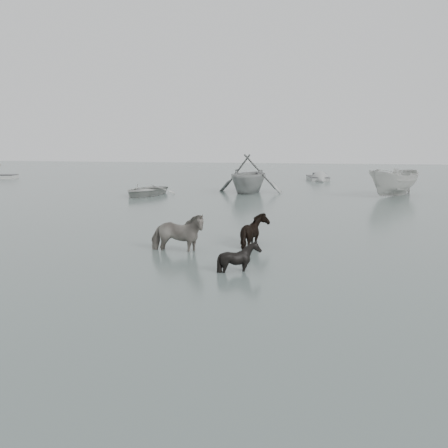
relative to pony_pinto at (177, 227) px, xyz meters
The scene contains 8 objects.
ground 2.91m from the pony_pinto, ahead, with size 140.00×140.00×0.00m, color #54645D.
pony_pinto is the anchor object (origin of this frame).
pony_dark 2.85m from the pony_pinto, 33.40° to the left, with size 1.41×1.21×1.43m, color black.
pony_black 3.21m from the pony_pinto, 40.40° to the right, with size 0.91×1.02×1.13m, color black.
rowboat_lead 17.83m from the pony_pinto, 113.98° to the left, with size 3.11×4.35×0.90m, color beige.
rowboat_trail 19.60m from the pony_pinto, 92.02° to the left, with size 4.70×5.45×2.87m, color #A4A7A4.
boat_small 21.40m from the pony_pinto, 64.70° to the left, with size 1.94×5.16×1.99m, color #BBBCB6.
skiff_mid 32.45m from the pony_pinto, 83.13° to the left, with size 5.30×1.60×0.75m, color #959795, non-canonical shape.
Camera 1 is at (2.00, -15.09, 3.58)m, focal length 40.00 mm.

